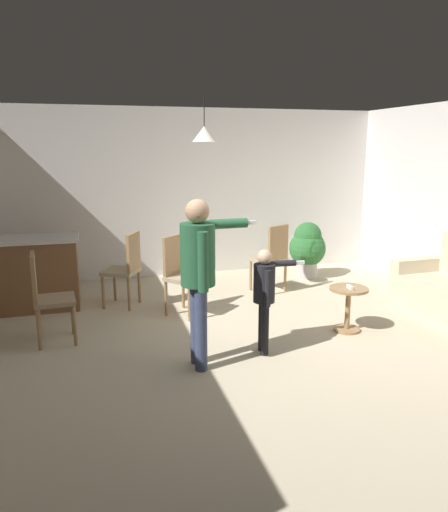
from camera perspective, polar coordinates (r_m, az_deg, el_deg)
The scene contains 13 objects.
ground at distance 5.42m, azimuth 3.70°, elevation -10.10°, with size 7.68×7.68×0.00m, color beige.
wall_back at distance 8.12m, azimuth -3.69°, elevation 7.38°, with size 6.40×0.10×2.70m, color silver.
kitchen_counter at distance 6.85m, azimuth -21.67°, elevation -1.90°, with size 1.26×0.66×0.95m.
side_table_by_couch at distance 5.82m, azimuth 14.27°, elevation -5.42°, with size 0.44×0.44×0.52m.
person_adult at distance 4.56m, azimuth -2.90°, elevation -1.08°, with size 0.80×0.49×1.63m.
person_child at distance 4.97m, azimuth 4.81°, elevation -3.93°, with size 0.58×0.32×1.09m.
dining_chair_by_counter at distance 6.19m, azimuth -5.04°, elevation -1.87°, with size 0.59×0.59×1.00m.
dining_chair_near_wall at distance 7.13m, azimuth 5.62°, elevation 0.05°, with size 0.56×0.56×1.00m.
dining_chair_centre_back at distance 6.57m, azimuth -11.38°, elevation -1.21°, with size 0.57×0.57×1.00m.
dining_chair_spare at distance 5.57m, azimuth -19.95°, elevation -4.25°, with size 0.45×0.45×1.00m.
potted_plant_corner at distance 8.04m, azimuth 9.71°, elevation 1.04°, with size 0.59×0.59×0.90m.
spare_remote_on_table at distance 5.72m, azimuth 14.47°, elevation -3.54°, with size 0.04×0.13×0.04m, color white.
ceiling_light_pendant at distance 6.43m, azimuth -2.31°, elevation 14.05°, with size 0.32×0.32×0.55m.
Camera 1 is at (-1.68, -4.71, 2.09)m, focal length 34.30 mm.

